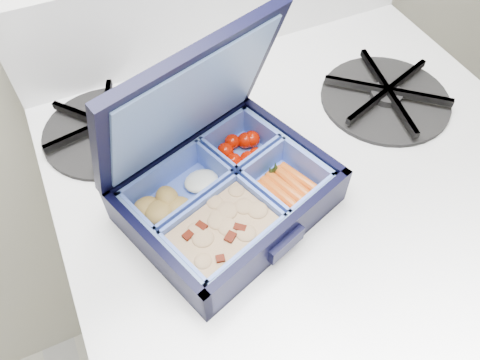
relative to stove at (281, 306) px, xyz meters
name	(u,v)px	position (x,y,z in m)	size (l,w,h in m)	color
stove	(281,306)	(0.00, 0.00, 0.00)	(0.65, 0.65, 0.97)	white
bento_box	(228,195)	(-0.12, -0.02, 0.51)	(0.23, 0.18, 0.05)	black
burner_grate	(387,93)	(0.16, 0.06, 0.50)	(0.19, 0.19, 0.03)	black
burner_grate_rear	(105,128)	(-0.23, 0.16, 0.50)	(0.17, 0.17, 0.02)	black
fork	(190,122)	(-0.12, 0.13, 0.49)	(0.02, 0.16, 0.01)	silver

